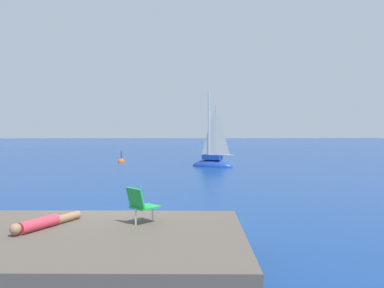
# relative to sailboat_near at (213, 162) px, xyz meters

# --- Properties ---
(ground_plane) EXTENTS (160.00, 160.00, 0.00)m
(ground_plane) POSITION_rel_sailboat_near_xyz_m (-3.82, -16.23, -0.31)
(ground_plane) COLOR navy
(shore_ledge) EXTENTS (5.96, 4.39, 0.75)m
(shore_ledge) POSITION_rel_sailboat_near_xyz_m (-3.74, -19.69, 0.07)
(shore_ledge) COLOR brown
(shore_ledge) RESTS_ON ground
(boulder_seaward) EXTENTS (1.61, 1.39, 0.80)m
(boulder_seaward) POSITION_rel_sailboat_near_xyz_m (-5.36, -17.29, -0.31)
(boulder_seaward) COLOR brown
(boulder_seaward) RESTS_ON ground
(boulder_inland) EXTENTS (1.12, 1.28, 0.62)m
(boulder_inland) POSITION_rel_sailboat_near_xyz_m (-5.64, -17.36, -0.31)
(boulder_inland) COLOR brown
(boulder_inland) RESTS_ON ground
(sailboat_near) EXTENTS (3.11, 2.26, 5.67)m
(sailboat_near) POSITION_rel_sailboat_near_xyz_m (0.00, 0.00, 0.00)
(sailboat_near) COLOR #193D99
(sailboat_near) RESTS_ON ground
(person_sunbather) EXTENTS (0.99, 1.59, 0.25)m
(person_sunbather) POSITION_rel_sailboat_near_xyz_m (-4.90, -19.26, 0.55)
(person_sunbather) COLOR #DB384C
(person_sunbather) RESTS_ON shore_ledge
(beach_chair) EXTENTS (0.76, 0.76, 0.80)m
(beach_chair) POSITION_rel_sailboat_near_xyz_m (-2.94, -18.94, 0.88)
(beach_chair) COLOR green
(beach_chair) RESTS_ON shore_ledge
(marker_buoy) EXTENTS (0.56, 0.56, 1.13)m
(marker_buoy) POSITION_rel_sailboat_near_xyz_m (-6.91, 3.72, -0.30)
(marker_buoy) COLOR #EA5114
(marker_buoy) RESTS_ON ground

